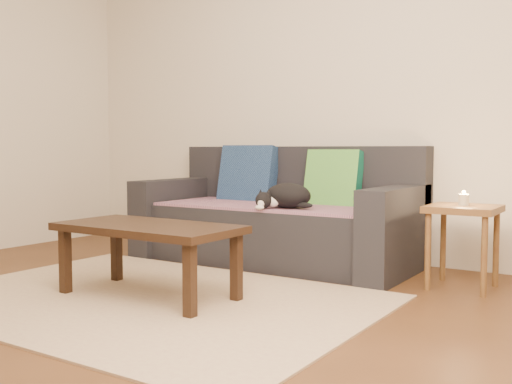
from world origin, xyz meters
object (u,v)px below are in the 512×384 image
side_table (463,220)px  sofa (277,221)px  wii_remote_a (265,202)px  wii_remote_b (274,203)px  coffee_table (148,234)px  cat (286,196)px

side_table → sofa: bearing=174.0°
wii_remote_a → side_table: (1.44, -0.04, -0.04)m
wii_remote_a → sofa: bearing=-26.2°
wii_remote_b → sofa: bearing=-4.6°
wii_remote_b → side_table: size_ratio=0.30×
sofa → wii_remote_b: 0.19m
side_table → coffee_table: size_ratio=0.48×
wii_remote_a → coffee_table: size_ratio=0.14×
cat → coffee_table: 1.12m
sofa → wii_remote_b: sofa is taller
sofa → cat: sofa is taller
sofa → side_table: sofa is taller
sofa → cat: size_ratio=5.11×
cat → side_table: 1.17m
wii_remote_b → coffee_table: bearing=154.7°
sofa → cat: bearing=-50.1°
wii_remote_a → side_table: side_table is taller
wii_remote_b → cat: bearing=-153.7°
cat → wii_remote_b: size_ratio=2.74×
sofa → coffee_table: sofa is taller
wii_remote_a → wii_remote_b: bearing=-95.5°
sofa → wii_remote_b: bearing=-72.1°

